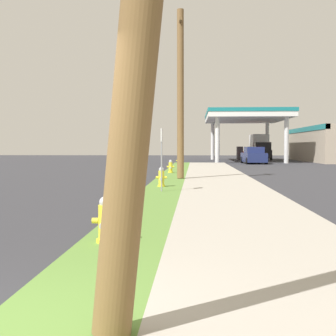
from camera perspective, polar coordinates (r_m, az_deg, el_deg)
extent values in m
cylinder|color=yellow|center=(7.52, -7.68, -8.81)|extent=(0.29, 0.29, 0.06)
cylinder|color=yellow|center=(7.47, -7.69, -6.78)|extent=(0.22, 0.22, 0.60)
sphere|color=#B2B2B7|center=(7.42, -7.71, -4.19)|extent=(0.19, 0.19, 0.19)
cylinder|color=#B2B2B7|center=(7.41, -7.71, -3.58)|extent=(0.06, 0.06, 0.05)
cylinder|color=yellow|center=(7.50, -8.90, -6.39)|extent=(0.10, 0.09, 0.09)
cylinder|color=yellow|center=(7.43, -6.47, -6.45)|extent=(0.10, 0.09, 0.09)
cylinder|color=#B2B2B7|center=(7.31, -7.95, -7.01)|extent=(0.11, 0.12, 0.11)
cylinder|color=yellow|center=(17.57, -0.82, -2.19)|extent=(0.29, 0.29, 0.06)
cylinder|color=yellow|center=(17.55, -0.82, -1.31)|extent=(0.22, 0.22, 0.60)
sphere|color=#B2B2B7|center=(17.53, -0.82, -0.20)|extent=(0.19, 0.19, 0.19)
cylinder|color=#B2B2B7|center=(17.53, -0.82, 0.06)|extent=(0.06, 0.06, 0.05)
cylinder|color=yellow|center=(17.56, -1.34, -1.15)|extent=(0.10, 0.09, 0.09)
cylinder|color=yellow|center=(17.54, -0.30, -1.16)|extent=(0.10, 0.09, 0.09)
cylinder|color=#B2B2B7|center=(17.38, -0.86, -1.36)|extent=(0.11, 0.12, 0.11)
cylinder|color=yellow|center=(26.63, 0.32, -0.53)|extent=(0.29, 0.29, 0.06)
cylinder|color=yellow|center=(26.62, 0.32, 0.05)|extent=(0.22, 0.22, 0.60)
sphere|color=#B2B2B7|center=(26.61, 0.32, 0.79)|extent=(0.19, 0.19, 0.19)
cylinder|color=#B2B2B7|center=(26.60, 0.32, 0.96)|extent=(0.06, 0.06, 0.05)
cylinder|color=yellow|center=(26.63, -0.03, 0.16)|extent=(0.10, 0.09, 0.09)
cylinder|color=yellow|center=(26.61, 0.66, 0.16)|extent=(0.10, 0.09, 0.09)
cylinder|color=#B2B2B7|center=(26.45, 0.30, 0.03)|extent=(0.11, 0.12, 0.11)
cylinder|color=yellow|center=(38.40, 1.33, 0.46)|extent=(0.29, 0.29, 0.06)
cylinder|color=yellow|center=(38.39, 1.33, 0.86)|extent=(0.22, 0.22, 0.60)
sphere|color=#B2B2B7|center=(38.38, 1.33, 1.37)|extent=(0.19, 0.19, 0.19)
cylinder|color=#B2B2B7|center=(38.38, 1.33, 1.49)|extent=(0.06, 0.06, 0.05)
cylinder|color=yellow|center=(38.39, 1.09, 0.94)|extent=(0.10, 0.09, 0.09)
cylinder|color=yellow|center=(38.38, 1.57, 0.94)|extent=(0.10, 0.09, 0.09)
cylinder|color=#B2B2B7|center=(38.22, 1.32, 0.85)|extent=(0.11, 0.12, 0.11)
cylinder|color=brown|center=(22.25, 1.53, 9.10)|extent=(0.37, 0.82, 8.02)
cube|color=brown|center=(23.11, 1.52, 17.41)|extent=(0.21, 1.40, 0.12)
cylinder|color=gray|center=(15.70, -0.79, 0.96)|extent=(0.05, 0.05, 2.10)
cube|color=white|center=(15.70, -0.79, 4.06)|extent=(0.04, 0.36, 0.44)
cylinder|color=silver|center=(45.27, 6.07, 3.42)|extent=(0.44, 0.44, 4.45)
cylinder|color=silver|center=(46.06, 14.31, 3.33)|extent=(0.44, 0.44, 4.45)
cylinder|color=silver|center=(57.17, 5.49, 3.27)|extent=(0.44, 0.44, 4.45)
cylinder|color=silver|center=(57.80, 12.05, 3.21)|extent=(0.44, 0.44, 4.45)
cube|color=white|center=(51.55, 9.45, 6.06)|extent=(8.40, 13.71, 0.50)
cube|color=#197A7F|center=(51.58, 9.45, 6.54)|extent=(8.50, 13.81, 0.36)
cube|color=#47474C|center=(45.55, 10.21, 1.59)|extent=(0.70, 1.10, 1.60)
cube|color=#47474C|center=(57.39, 8.78, 1.82)|extent=(0.70, 1.10, 1.60)
cube|color=tan|center=(53.21, 19.24, 2.77)|extent=(5.48, 16.18, 3.70)
cube|color=#197A7F|center=(52.60, 16.60, 4.55)|extent=(0.50, 16.18, 0.50)
cube|color=red|center=(55.08, 10.26, 1.55)|extent=(2.03, 4.58, 0.85)
cube|color=red|center=(54.85, 10.31, 2.29)|extent=(1.70, 2.10, 0.56)
cylinder|color=black|center=(56.63, 9.11, 1.30)|extent=(0.25, 0.61, 0.60)
cylinder|color=black|center=(56.91, 10.82, 1.29)|extent=(0.25, 0.61, 0.60)
cylinder|color=black|center=(53.27, 9.65, 1.21)|extent=(0.25, 0.61, 0.60)
cylinder|color=black|center=(53.57, 11.47, 1.20)|extent=(0.25, 0.61, 0.60)
cube|color=navy|center=(44.53, 10.45, 1.29)|extent=(2.02, 4.58, 0.85)
cube|color=navy|center=(44.29, 10.50, 2.20)|extent=(1.69, 2.09, 0.56)
cylinder|color=black|center=(46.08, 9.03, 0.99)|extent=(0.25, 0.61, 0.60)
cylinder|color=black|center=(46.36, 11.14, 0.98)|extent=(0.25, 0.61, 0.60)
cylinder|color=black|center=(42.72, 9.69, 0.85)|extent=(0.25, 0.61, 0.60)
cylinder|color=black|center=(43.02, 11.95, 0.84)|extent=(0.25, 0.61, 0.60)
cube|color=black|center=(58.68, 11.18, 1.73)|extent=(2.00, 6.40, 1.00)
cube|color=white|center=(59.43, 11.09, 3.14)|extent=(1.96, 3.97, 1.90)
cube|color=black|center=(56.64, 11.47, 2.65)|extent=(1.84, 2.05, 0.90)
cylinder|color=black|center=(56.21, 12.50, 1.34)|extent=(0.22, 0.76, 0.76)
cylinder|color=black|center=(55.93, 10.58, 1.35)|extent=(0.22, 0.76, 0.76)
cylinder|color=black|center=(61.44, 11.71, 1.46)|extent=(0.22, 0.76, 0.76)
cylinder|color=black|center=(61.19, 9.95, 1.47)|extent=(0.22, 0.76, 0.76)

